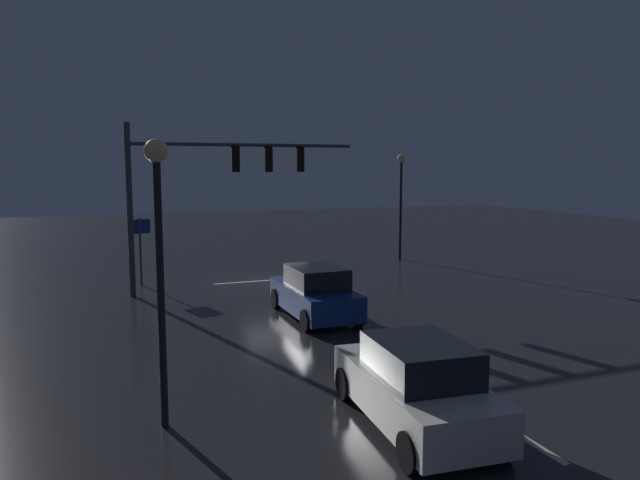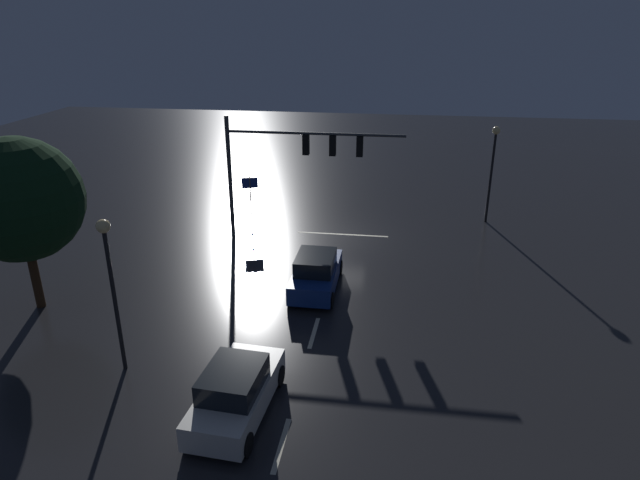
# 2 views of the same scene
# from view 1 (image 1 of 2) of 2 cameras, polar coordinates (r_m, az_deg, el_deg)

# --- Properties ---
(ground_plane) EXTENTS (80.00, 80.00, 0.00)m
(ground_plane) POSITION_cam_1_polar(r_m,az_deg,el_deg) (25.93, -4.50, -3.93)
(ground_plane) COLOR #232326
(traffic_signal_assembly) EXTENTS (9.08, 0.47, 6.54)m
(traffic_signal_assembly) POSITION_cam_1_polar(r_m,az_deg,el_deg) (23.97, -9.71, 6.23)
(traffic_signal_assembly) COLOR #383A3D
(traffic_signal_assembly) RESTS_ON ground_plane
(lane_dash_far) EXTENTS (0.16, 2.20, 0.01)m
(lane_dash_far) POSITION_cam_1_polar(r_m,az_deg,el_deg) (22.20, -1.54, -5.77)
(lane_dash_far) COLOR beige
(lane_dash_far) RESTS_ON ground_plane
(lane_dash_mid) EXTENTS (0.16, 2.20, 0.01)m
(lane_dash_mid) POSITION_cam_1_polar(r_m,az_deg,el_deg) (16.85, 5.40, -9.98)
(lane_dash_mid) COLOR beige
(lane_dash_mid) RESTS_ON ground_plane
(lane_dash_near) EXTENTS (0.16, 2.20, 0.01)m
(lane_dash_near) POSITION_cam_1_polar(r_m,az_deg,el_deg) (12.13, 18.71, -17.31)
(lane_dash_near) COLOR beige
(lane_dash_near) RESTS_ON ground_plane
(stop_bar) EXTENTS (5.00, 0.16, 0.01)m
(stop_bar) POSITION_cam_1_polar(r_m,az_deg,el_deg) (26.18, -4.67, -3.82)
(stop_bar) COLOR beige
(stop_bar) RESTS_ON ground_plane
(car_approaching) EXTENTS (1.93, 4.38, 1.70)m
(car_approaching) POSITION_cam_1_polar(r_m,az_deg,el_deg) (19.67, -0.47, -5.08)
(car_approaching) COLOR navy
(car_approaching) RESTS_ON ground_plane
(car_distant) EXTENTS (2.18, 4.47, 1.70)m
(car_distant) POSITION_cam_1_polar(r_m,az_deg,el_deg) (11.82, 9.10, -13.52)
(car_distant) COLOR silver
(car_distant) RESTS_ON ground_plane
(street_lamp_left_kerb) EXTENTS (0.44, 0.44, 5.55)m
(street_lamp_left_kerb) POSITION_cam_1_polar(r_m,az_deg,el_deg) (31.78, 7.70, 5.01)
(street_lamp_left_kerb) COLOR black
(street_lamp_left_kerb) RESTS_ON ground_plane
(street_lamp_right_kerb) EXTENTS (0.44, 0.44, 5.42)m
(street_lamp_right_kerb) POSITION_cam_1_polar(r_m,az_deg,el_deg) (11.37, -15.08, 0.90)
(street_lamp_right_kerb) COLOR black
(street_lamp_right_kerb) RESTS_ON ground_plane
(route_sign) EXTENTS (0.88, 0.32, 2.82)m
(route_sign) POSITION_cam_1_polar(r_m,az_deg,el_deg) (25.76, -16.74, 0.28)
(route_sign) COLOR #383A3D
(route_sign) RESTS_ON ground_plane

